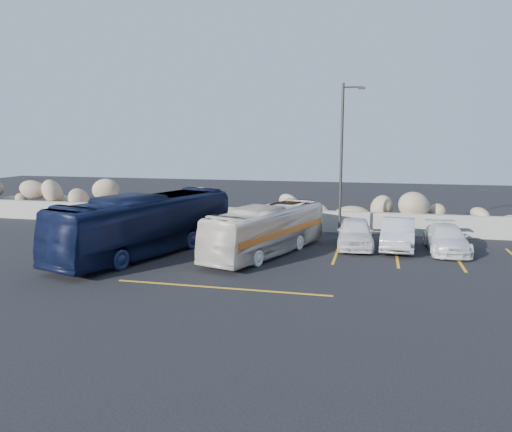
% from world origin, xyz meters
% --- Properties ---
extents(ground, '(90.00, 90.00, 0.00)m').
position_xyz_m(ground, '(0.00, 0.00, 0.00)').
color(ground, black).
rests_on(ground, ground).
extents(seawall, '(60.00, 0.40, 1.20)m').
position_xyz_m(seawall, '(0.00, 12.00, 0.60)').
color(seawall, gray).
rests_on(seawall, ground).
extents(riprap_pile, '(54.00, 2.80, 2.60)m').
position_xyz_m(riprap_pile, '(0.00, 13.20, 1.30)').
color(riprap_pile, tan).
rests_on(riprap_pile, ground).
extents(parking_lines, '(18.16, 9.36, 0.01)m').
position_xyz_m(parking_lines, '(4.64, 5.57, 0.01)').
color(parking_lines, orange).
rests_on(parking_lines, ground).
extents(lamppost, '(1.14, 0.18, 8.00)m').
position_xyz_m(lamppost, '(2.56, 9.50, 4.30)').
color(lamppost, '#302E2B').
rests_on(lamppost, ground).
extents(vintage_bus, '(4.42, 8.32, 2.27)m').
position_xyz_m(vintage_bus, '(-0.54, 5.75, 1.13)').
color(vintage_bus, silver).
rests_on(vintage_bus, ground).
extents(tour_coach, '(5.27, 10.31, 2.80)m').
position_xyz_m(tour_coach, '(-5.88, 4.38, 1.40)').
color(tour_coach, '#0F1734').
rests_on(tour_coach, ground).
extents(car_a, '(1.95, 4.33, 1.45)m').
position_xyz_m(car_a, '(3.36, 8.17, 0.72)').
color(car_a, white).
rests_on(car_a, ground).
extents(car_b, '(1.76, 4.44, 1.44)m').
position_xyz_m(car_b, '(5.38, 8.34, 0.72)').
color(car_b, silver).
rests_on(car_b, ground).
extents(car_c, '(1.93, 4.35, 1.24)m').
position_xyz_m(car_c, '(7.59, 8.24, 0.62)').
color(car_c, white).
rests_on(car_c, ground).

